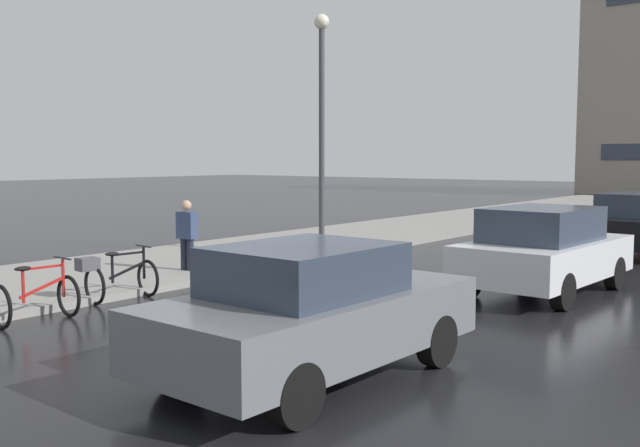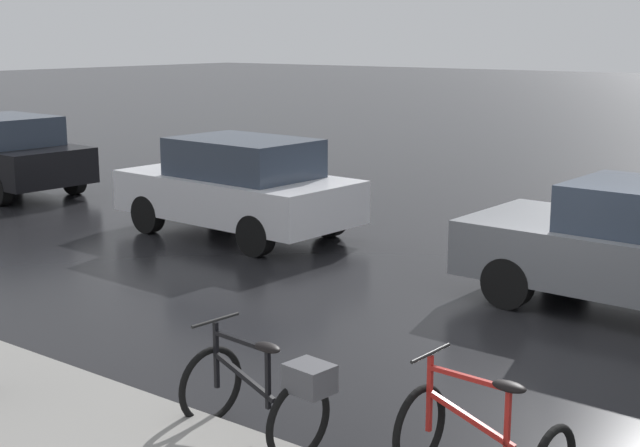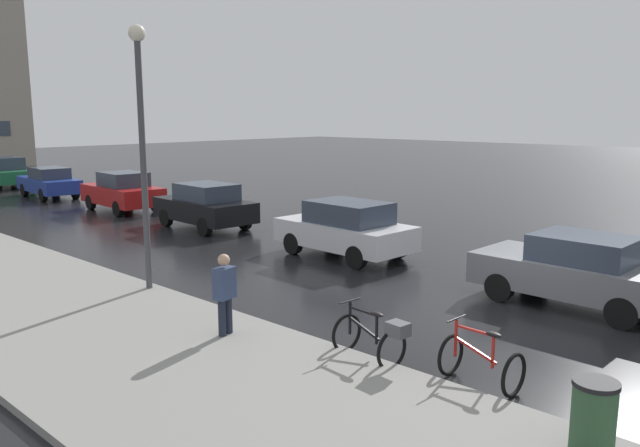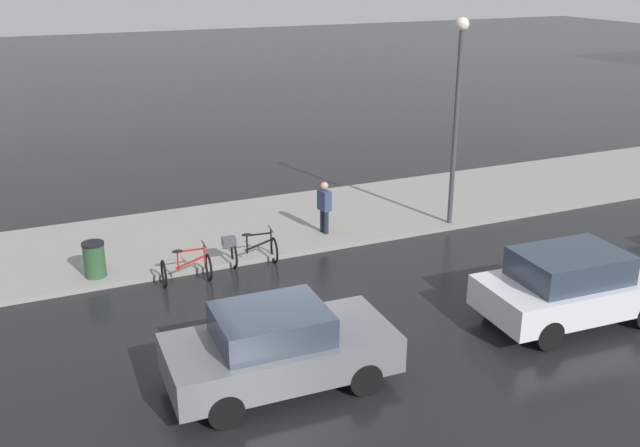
{
  "view_description": "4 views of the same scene",
  "coord_description": "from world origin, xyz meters",
  "px_view_note": "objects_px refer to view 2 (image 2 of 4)",
  "views": [
    {
      "loc": [
        6.97,
        -7.06,
        2.54
      ],
      "look_at": [
        -1.66,
        3.94,
        1.25
      ],
      "focal_mm": 40.0,
      "sensor_mm": 36.0,
      "label": 1
    },
    {
      "loc": [
        -8.62,
        -3.96,
        3.29
      ],
      "look_at": [
        0.6,
        3.09,
        0.82
      ],
      "focal_mm": 50.0,
      "sensor_mm": 36.0,
      "label": 2
    },
    {
      "loc": [
        -11.42,
        -5.56,
        4.13
      ],
      "look_at": [
        -0.75,
        4.3,
        1.55
      ],
      "focal_mm": 35.0,
      "sensor_mm": 36.0,
      "label": 3
    },
    {
      "loc": [
        12.69,
        -4.72,
        7.43
      ],
      "look_at": [
        -1.35,
        1.5,
        1.75
      ],
      "focal_mm": 40.0,
      "sensor_mm": 36.0,
      "label": 4
    }
  ],
  "objects_px": {
    "bicycle_nearest": "(482,443)",
    "bicycle_second": "(266,393)",
    "car_black": "(4,154)",
    "car_white": "(239,186)"
  },
  "relations": [
    {
      "from": "car_white",
      "to": "car_black",
      "type": "bearing_deg",
      "value": 89.94
    },
    {
      "from": "bicycle_nearest",
      "to": "car_white",
      "type": "bearing_deg",
      "value": 53.85
    },
    {
      "from": "car_white",
      "to": "car_black",
      "type": "height_order",
      "value": "car_black"
    },
    {
      "from": "bicycle_second",
      "to": "car_black",
      "type": "relative_size",
      "value": 0.34
    },
    {
      "from": "bicycle_second",
      "to": "car_black",
      "type": "height_order",
      "value": "car_black"
    },
    {
      "from": "car_white",
      "to": "car_black",
      "type": "distance_m",
      "value": 6.68
    },
    {
      "from": "bicycle_nearest",
      "to": "bicycle_second",
      "type": "height_order",
      "value": "bicycle_nearest"
    },
    {
      "from": "bicycle_nearest",
      "to": "car_black",
      "type": "bearing_deg",
      "value": 69.23
    },
    {
      "from": "car_white",
      "to": "car_black",
      "type": "xyz_separation_m",
      "value": [
        0.01,
        6.68,
        -0.01
      ]
    },
    {
      "from": "bicycle_second",
      "to": "car_black",
      "type": "bearing_deg",
      "value": 64.99
    }
  ]
}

